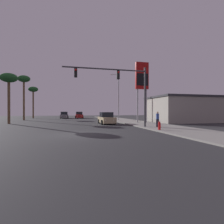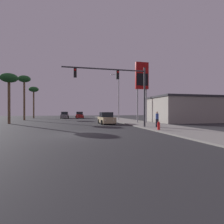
{
  "view_description": "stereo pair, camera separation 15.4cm",
  "coord_description": "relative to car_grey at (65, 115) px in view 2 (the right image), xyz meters",
  "views": [
    {
      "loc": [
        -0.56,
        -13.92,
        1.83
      ],
      "look_at": [
        6.37,
        14.53,
        1.68
      ],
      "focal_mm": 28.0,
      "sensor_mm": 36.0,
      "label": 1
    },
    {
      "loc": [
        -0.41,
        -13.96,
        1.83
      ],
      "look_at": [
        6.37,
        14.53,
        1.68
      ],
      "focal_mm": 28.0,
      "sensor_mm": 36.0,
      "label": 2
    }
  ],
  "objects": [
    {
      "name": "gas_station_sign",
      "position": [
        11.81,
        -21.67,
        5.86
      ],
      "size": [
        2.0,
        0.42,
        9.0
      ],
      "color": "#99999E",
      "rests_on": "sidewalk_right"
    },
    {
      "name": "building_gas_station",
      "position": [
        19.86,
        -19.89,
        1.4
      ],
      "size": [
        10.3,
        8.3,
        4.3
      ],
      "color": "gray",
      "rests_on": "ground"
    },
    {
      "name": "palm_tree_near",
      "position": [
        -7.2,
        -18.01,
        5.54
      ],
      "size": [
        2.4,
        2.4,
        7.3
      ],
      "color": "brown",
      "rests_on": "ground"
    },
    {
      "name": "fire_hydrant",
      "position": [
        9.32,
        -31.39,
        -0.27
      ],
      "size": [
        0.24,
        0.34,
        0.76
      ],
      "color": "red",
      "rests_on": "sidewalk_right"
    },
    {
      "name": "palm_tree_far",
      "position": [
        -7.71,
        1.99,
        6.23
      ],
      "size": [
        2.4,
        2.4,
        8.06
      ],
      "color": "brown",
      "rests_on": "ground"
    },
    {
      "name": "pedestrian_on_sidewalk",
      "position": [
        10.51,
        -28.85,
        0.27
      ],
      "size": [
        0.34,
        0.32,
        1.67
      ],
      "color": "#23232D",
      "rests_on": "sidewalk_right"
    },
    {
      "name": "sidewalk_right",
      "position": [
        11.36,
        -22.01,
        -0.7
      ],
      "size": [
        5.0,
        60.0,
        0.12
      ],
      "color": "gray",
      "rests_on": "ground"
    },
    {
      "name": "street_lamp",
      "position": [
        10.5,
        -13.02,
        4.36
      ],
      "size": [
        1.74,
        0.24,
        9.0
      ],
      "color": "#99999E",
      "rests_on": "sidewalk_right"
    },
    {
      "name": "ground_plane",
      "position": [
        1.86,
        -32.01,
        -0.76
      ],
      "size": [
        120.0,
        120.0,
        0.0
      ],
      "primitive_type": "plane",
      "color": "#28282B"
    },
    {
      "name": "car_tan",
      "position": [
        6.46,
        -21.36,
        0.0
      ],
      "size": [
        2.04,
        4.33,
        1.68
      ],
      "rotation": [
        0.0,
        0.0,
        3.17
      ],
      "color": "tan",
      "rests_on": "ground"
    },
    {
      "name": "palm_tree_mid",
      "position": [
        -7.55,
        -8.01,
        7.01
      ],
      "size": [
        2.4,
        2.4,
        8.94
      ],
      "color": "brown",
      "rests_on": "ground"
    },
    {
      "name": "car_red",
      "position": [
        3.7,
        -0.01,
        0.0
      ],
      "size": [
        2.04,
        4.32,
        1.68
      ],
      "rotation": [
        0.0,
        0.0,
        3.14
      ],
      "color": "maroon",
      "rests_on": "ground"
    },
    {
      "name": "traffic_light_mast",
      "position": [
        6.74,
        -28.09,
        4.05
      ],
      "size": [
        8.92,
        0.36,
        6.5
      ],
      "color": "#38383D",
      "rests_on": "sidewalk_right"
    },
    {
      "name": "car_grey",
      "position": [
        0.0,
        0.0,
        0.0
      ],
      "size": [
        2.04,
        4.34,
        1.68
      ],
      "rotation": [
        0.0,
        0.0,
        3.11
      ],
      "color": "slate",
      "rests_on": "ground"
    }
  ]
}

